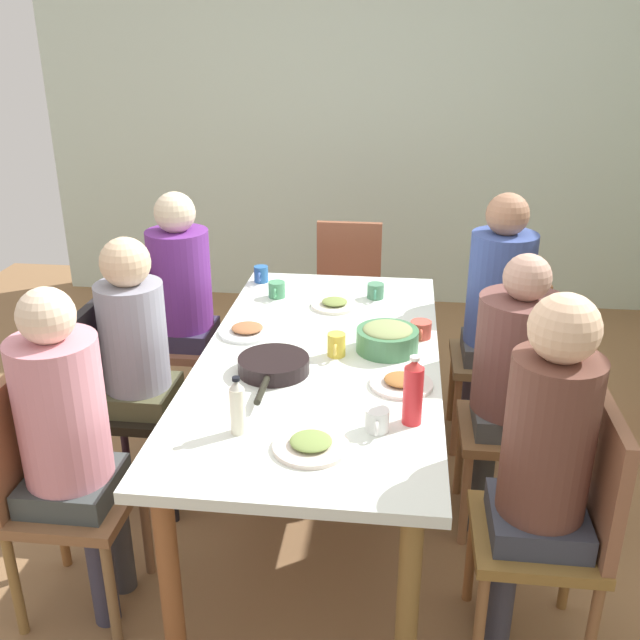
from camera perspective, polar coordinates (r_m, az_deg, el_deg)
name	(u,v)px	position (r m, az deg, el deg)	size (l,w,h in m)	color
ground_plane	(320,505)	(3.25, 0.00, -14.62)	(6.21, 6.21, 0.00)	olive
wall_left	(364,125)	(5.27, 3.53, 15.32)	(0.12, 4.65, 2.60)	silver
dining_table	(320,372)	(2.90, 0.00, -4.16)	(1.95, 0.95, 0.74)	white
chair_0	(347,291)	(4.19, 2.19, 2.33)	(0.40, 0.40, 0.90)	brown
chair_1	(531,416)	(3.00, 16.55, -7.39)	(0.40, 0.40, 0.90)	brown
person_1	(514,369)	(2.89, 15.25, -3.78)	(0.34, 0.34, 1.19)	#353739
chair_2	(169,332)	(3.72, -11.97, -0.92)	(0.40, 0.40, 0.90)	#905841
person_2	(183,291)	(3.61, -10.90, 2.30)	(0.31, 0.31, 1.23)	#37334A
chair_3	(511,348)	(3.57, 15.00, -2.20)	(0.40, 0.40, 0.90)	olive
person_3	(497,301)	(3.47, 13.94, 1.52)	(0.30, 0.30, 1.27)	#40394C
chair_4	(51,482)	(2.67, -20.74, -12.04)	(0.40, 0.40, 0.90)	brown
person_4	(68,430)	(2.52, -19.54, -8.32)	(0.30, 0.30, 1.22)	#3F3E43
chair_5	(122,392)	(3.17, -15.59, -5.58)	(0.40, 0.40, 0.90)	black
person_5	(138,351)	(3.05, -14.37, -2.41)	(0.30, 0.30, 1.20)	brown
chair_6	(563,520)	(2.47, 18.87, -14.90)	(0.40, 0.40, 0.90)	olive
person_6	(543,454)	(2.31, 17.39, -10.17)	(0.30, 0.30, 1.27)	#363743
plate_0	(311,445)	(2.25, -0.73, -9.93)	(0.24, 0.24, 0.04)	silver
plate_1	(334,304)	(3.33, 1.17, 1.27)	(0.22, 0.22, 0.04)	silver
plate_2	(247,331)	(3.06, -5.83, -0.84)	(0.24, 0.24, 0.04)	white
plate_3	(401,383)	(2.63, 6.52, -5.00)	(0.23, 0.23, 0.04)	silver
bowl_0	(387,338)	(2.89, 5.41, -1.43)	(0.25, 0.25, 0.11)	#457E53
serving_pan	(273,365)	(2.71, -3.75, -3.64)	(0.45, 0.27, 0.06)	black
cup_0	(376,291)	(3.45, 4.46, 2.32)	(0.12, 0.08, 0.07)	#4C8562
cup_1	(277,290)	(3.45, -3.48, 2.43)	(0.12, 0.08, 0.08)	#4B9365
cup_2	(377,421)	(2.34, 4.59, -8.02)	(0.11, 0.08, 0.08)	white
cup_3	(261,274)	(3.67, -4.74, 3.67)	(0.11, 0.07, 0.08)	#2A61A4
cup_4	(421,330)	(3.03, 8.06, -0.77)	(0.12, 0.09, 0.07)	#CD5142
cup_5	(336,345)	(2.83, 1.31, -2.01)	(0.11, 0.07, 0.09)	yellow
bottle_0	(237,407)	(2.31, -6.63, -6.92)	(0.05, 0.05, 0.20)	#EBE6CB
bottle_1	(413,392)	(2.36, 7.45, -5.72)	(0.07, 0.07, 0.24)	red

